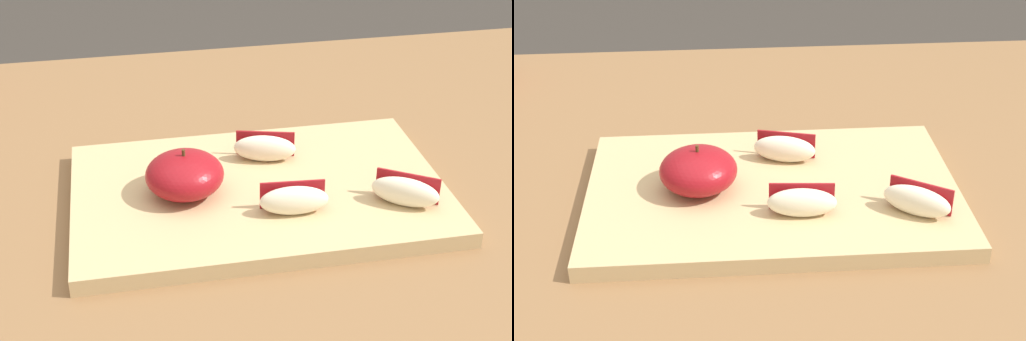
% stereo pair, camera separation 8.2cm
% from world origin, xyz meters
% --- Properties ---
extents(dining_table, '(1.40, 0.87, 0.77)m').
position_xyz_m(dining_table, '(0.00, 0.00, 0.67)').
color(dining_table, brown).
rests_on(dining_table, ground_plane).
extents(cutting_board, '(0.40, 0.26, 0.02)m').
position_xyz_m(cutting_board, '(-0.00, -0.02, 0.78)').
color(cutting_board, tan).
rests_on(cutting_board, dining_table).
extents(apple_half_skin_up, '(0.08, 0.08, 0.05)m').
position_xyz_m(apple_half_skin_up, '(-0.08, -0.02, 0.82)').
color(apple_half_skin_up, maroon).
rests_on(apple_half_skin_up, cutting_board).
extents(apple_wedge_middle, '(0.07, 0.06, 0.03)m').
position_xyz_m(apple_wedge_middle, '(0.14, -0.09, 0.81)').
color(apple_wedge_middle, '#F4EACC').
rests_on(apple_wedge_middle, cutting_board).
extents(apple_wedge_front, '(0.07, 0.03, 0.03)m').
position_xyz_m(apple_wedge_front, '(0.03, -0.08, 0.81)').
color(apple_wedge_front, '#F4EACC').
rests_on(apple_wedge_front, cutting_board).
extents(apple_wedge_right, '(0.07, 0.04, 0.03)m').
position_xyz_m(apple_wedge_right, '(0.02, 0.03, 0.81)').
color(apple_wedge_right, '#F4EACC').
rests_on(apple_wedge_right, cutting_board).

